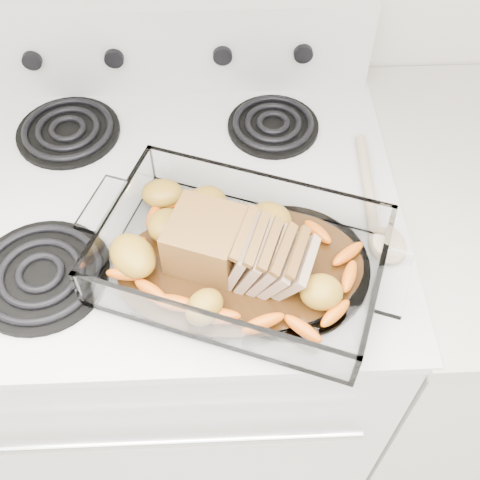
{
  "coord_description": "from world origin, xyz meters",
  "views": [
    {
      "loc": [
        0.09,
        0.97,
        1.7
      ],
      "look_at": [
        0.12,
        1.51,
        0.99
      ],
      "focal_mm": 45.0,
      "sensor_mm": 36.0,
      "label": 1
    }
  ],
  "objects_px": {
    "electric_range": "(187,325)",
    "pork_roast": "(226,251)",
    "baking_dish": "(241,262)",
    "counter_right": "(470,318)"
  },
  "relations": [
    {
      "from": "electric_range",
      "to": "pork_roast",
      "type": "bearing_deg",
      "value": -60.26
    },
    {
      "from": "electric_range",
      "to": "counter_right",
      "type": "bearing_deg",
      "value": -0.1
    },
    {
      "from": "pork_roast",
      "to": "counter_right",
      "type": "bearing_deg",
      "value": 29.09
    },
    {
      "from": "electric_range",
      "to": "baking_dish",
      "type": "xyz_separation_m",
      "value": [
        0.12,
        -0.17,
        0.48
      ]
    },
    {
      "from": "baking_dish",
      "to": "electric_range",
      "type": "bearing_deg",
      "value": 145.84
    },
    {
      "from": "electric_range",
      "to": "baking_dish",
      "type": "distance_m",
      "value": 0.52
    },
    {
      "from": "baking_dish",
      "to": "pork_roast",
      "type": "relative_size",
      "value": 1.89
    },
    {
      "from": "electric_range",
      "to": "pork_roast",
      "type": "xyz_separation_m",
      "value": [
        0.09,
        -0.17,
        0.51
      ]
    },
    {
      "from": "electric_range",
      "to": "baking_dish",
      "type": "bearing_deg",
      "value": -55.09
    },
    {
      "from": "baking_dish",
      "to": "pork_roast",
      "type": "bearing_deg",
      "value": -159.07
    }
  ]
}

